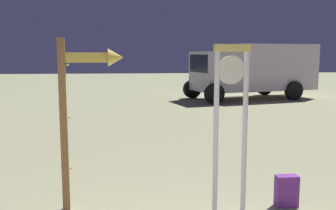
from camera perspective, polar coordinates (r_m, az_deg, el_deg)
standing_clock at (r=5.20m, az=9.36°, el=-1.12°), size 0.50×0.14×2.34m
arrow_sign at (r=5.43m, az=-12.55°, el=1.29°), size 0.91×0.28×2.43m
backpack at (r=5.94m, az=17.25°, el=-12.18°), size 0.32×0.20×0.46m
box_truck_near at (r=19.34m, az=12.94°, el=5.34°), size 6.61×4.00×2.66m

